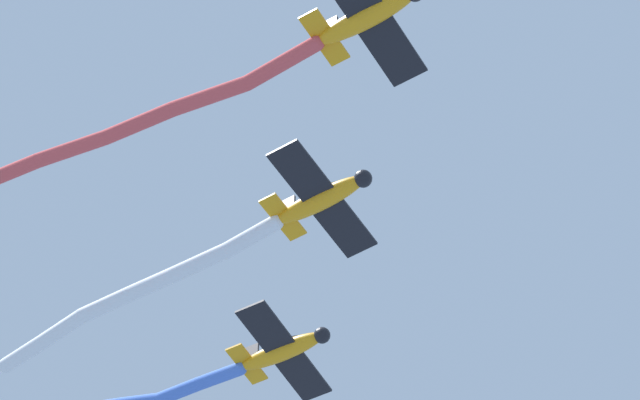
# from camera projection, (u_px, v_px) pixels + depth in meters

# --- Properties ---
(airplane_left_wing) EXTENTS (6.66, 4.95, 1.68)m
(airplane_left_wing) POSITION_uv_depth(u_px,v_px,m) (369.00, 16.00, 56.01)
(airplane_left_wing) COLOR orange
(smoke_trail_left_wing) EXTENTS (2.98, 19.41, 1.31)m
(smoke_trail_left_wing) POSITION_uv_depth(u_px,v_px,m) (109.00, 133.00, 59.00)
(smoke_trail_left_wing) COLOR #DB4C4C
(airplane_right_wing) EXTENTS (6.68, 4.97, 1.68)m
(airplane_right_wing) POSITION_uv_depth(u_px,v_px,m) (322.00, 199.00, 61.87)
(airplane_right_wing) COLOR orange
(smoke_trail_right_wing) EXTENTS (1.75, 15.99, 1.43)m
(smoke_trail_right_wing) POSITION_uv_depth(u_px,v_px,m) (132.00, 295.00, 64.71)
(smoke_trail_right_wing) COLOR white
(airplane_slot) EXTENTS (6.68, 4.97, 1.68)m
(airplane_slot) POSITION_uv_depth(u_px,v_px,m) (284.00, 350.00, 67.73)
(airplane_slot) COLOR orange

